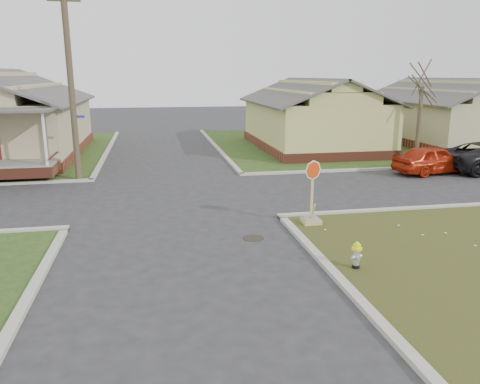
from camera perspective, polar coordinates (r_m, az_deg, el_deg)
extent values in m
plane|color=#2A2A2D|center=(14.62, -7.29, -5.50)|extent=(120.00, 120.00, 0.00)
cube|color=#254117|center=(39.35, 24.79, 5.75)|extent=(37.00, 19.00, 0.05)
cylinder|color=black|center=(14.43, 1.63, -5.63)|extent=(0.64, 0.64, 0.01)
cube|color=brown|center=(32.43, 8.75, 5.85)|extent=(7.20, 11.20, 0.60)
cube|color=#CDCC79|center=(32.24, 8.86, 8.67)|extent=(7.00, 11.00, 2.60)
cube|color=brown|center=(36.96, 23.62, 5.84)|extent=(7.20, 11.20, 0.60)
cube|color=tan|center=(36.80, 23.87, 8.30)|extent=(7.00, 11.00, 2.60)
cylinder|color=#423626|center=(22.92, -19.92, 12.36)|extent=(0.28, 0.28, 9.00)
cube|color=#423626|center=(23.13, -20.69, 21.03)|extent=(1.40, 0.10, 0.10)
cylinder|color=#423626|center=(28.25, 20.95, 7.67)|extent=(0.22, 0.22, 4.20)
cylinder|color=black|center=(12.53, 13.93, -8.78)|extent=(0.19, 0.19, 0.09)
cylinder|color=silver|center=(12.43, 14.00, -7.73)|extent=(0.17, 0.17, 0.41)
sphere|color=silver|center=(12.36, 14.05, -6.85)|extent=(0.17, 0.17, 0.17)
cylinder|color=#ECF90D|center=(12.35, 14.06, -6.70)|extent=(0.27, 0.27, 0.05)
cylinder|color=#ECF90D|center=(12.33, 14.08, -6.43)|extent=(0.19, 0.19, 0.09)
sphere|color=#ECF90D|center=(12.31, 14.09, -6.19)|extent=(0.13, 0.13, 0.13)
cube|color=tan|center=(15.85, 8.64, -3.51)|extent=(0.59, 0.59, 0.14)
cube|color=gray|center=(15.82, 8.65, -3.20)|extent=(0.48, 0.48, 0.04)
cube|color=tan|center=(15.57, 8.78, 0.09)|extent=(0.09, 0.04, 2.01)
cylinder|color=red|center=(15.38, 8.93, 2.65)|extent=(0.54, 0.24, 0.57)
cylinder|color=white|center=(15.39, 8.91, 2.66)|extent=(0.61, 0.26, 0.65)
imported|color=#B3240C|center=(25.61, 22.45, 3.69)|extent=(4.40, 2.36, 1.42)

